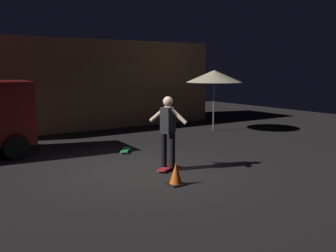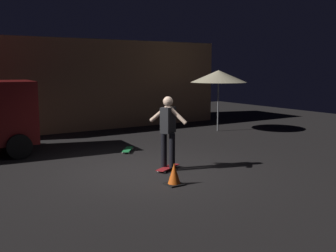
{
  "view_description": "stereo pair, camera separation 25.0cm",
  "coord_description": "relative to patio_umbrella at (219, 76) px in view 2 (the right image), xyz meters",
  "views": [
    {
      "loc": [
        -4.72,
        -7.8,
        2.4
      ],
      "look_at": [
        0.44,
        -0.24,
        1.05
      ],
      "focal_mm": 42.53,
      "sensor_mm": 36.0,
      "label": 1
    },
    {
      "loc": [
        -4.51,
        -7.94,
        2.4
      ],
      "look_at": [
        0.44,
        -0.24,
        1.05
      ],
      "focal_mm": 42.53,
      "sensor_mm": 36.0,
      "label": 2
    }
  ],
  "objects": [
    {
      "name": "patio_umbrella",
      "position": [
        0.0,
        0.0,
        0.0
      ],
      "size": [
        2.1,
        2.1,
        2.3
      ],
      "color": "slate",
      "rests_on": "ground_plane"
    },
    {
      "name": "low_building",
      "position": [
        -3.89,
        4.26,
        -0.34
      ],
      "size": [
        11.37,
        3.21,
        3.46
      ],
      "color": "#AD7F56",
      "rests_on": "ground_plane"
    },
    {
      "name": "skater",
      "position": [
        -4.74,
        -3.87,
        -1.04
      ],
      "size": [
        0.54,
        0.91,
        1.67
      ],
      "color": "black",
      "rests_on": "skateboard_ridden"
    },
    {
      "name": "ground_plane",
      "position": [
        -5.18,
        -3.63,
        -2.07
      ],
      "size": [
        28.0,
        28.0,
        0.0
      ],
      "primitive_type": "plane",
      "color": "black"
    },
    {
      "name": "skateboard_ridden",
      "position": [
        -4.74,
        -3.87,
        -2.02
      ],
      "size": [
        0.78,
        0.54,
        0.07
      ],
      "color": "#AD1E23",
      "rests_on": "ground_plane"
    },
    {
      "name": "skateboard_spare",
      "position": [
        -4.59,
        -1.49,
        -2.02
      ],
      "size": [
        0.63,
        0.74,
        0.07
      ],
      "color": "green",
      "rests_on": "ground_plane"
    },
    {
      "name": "traffic_cone",
      "position": [
        -5.29,
        -4.96,
        -1.86
      ],
      "size": [
        0.34,
        0.34,
        0.46
      ],
      "color": "black",
      "rests_on": "ground_plane"
    }
  ]
}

